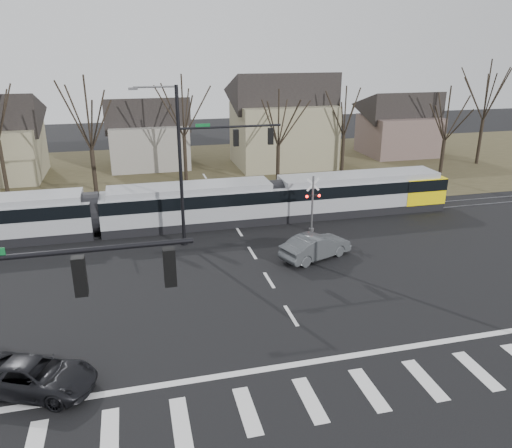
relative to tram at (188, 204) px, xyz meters
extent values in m
plane|color=black|center=(3.26, -16.00, -1.66)|extent=(140.00, 140.00, 0.00)
cube|color=#38331E|center=(3.26, 16.00, -1.66)|extent=(140.00, 28.00, 0.01)
cube|color=silver|center=(-7.54, -20.00, -1.66)|extent=(0.60, 2.60, 0.01)
cube|color=silver|center=(-5.14, -20.00, -1.66)|extent=(0.60, 2.60, 0.01)
cube|color=silver|center=(-2.74, -20.00, -1.66)|extent=(0.60, 2.60, 0.01)
cube|color=silver|center=(-0.34, -20.00, -1.66)|extent=(0.60, 2.60, 0.01)
cube|color=silver|center=(2.06, -20.00, -1.66)|extent=(0.60, 2.60, 0.01)
cube|color=silver|center=(4.46, -20.00, -1.66)|extent=(0.60, 2.60, 0.01)
cube|color=silver|center=(6.86, -20.00, -1.66)|extent=(0.60, 2.60, 0.01)
cube|color=silver|center=(9.26, -20.00, -1.66)|extent=(0.60, 2.60, 0.01)
cube|color=silver|center=(3.26, -17.80, -1.66)|extent=(28.00, 0.35, 0.01)
cube|color=silver|center=(3.26, -14.00, -1.66)|extent=(0.18, 2.00, 0.01)
cube|color=silver|center=(3.26, -10.00, -1.66)|extent=(0.18, 2.00, 0.01)
cube|color=silver|center=(3.26, -6.00, -1.66)|extent=(0.18, 2.00, 0.01)
cube|color=silver|center=(3.26, -2.00, -1.66)|extent=(0.18, 2.00, 0.01)
cube|color=silver|center=(3.26, 2.00, -1.66)|extent=(0.18, 2.00, 0.01)
cube|color=silver|center=(3.26, 6.00, -1.66)|extent=(0.18, 2.00, 0.01)
cube|color=silver|center=(3.26, 10.00, -1.66)|extent=(0.18, 2.00, 0.01)
cube|color=silver|center=(3.26, 14.00, -1.66)|extent=(0.18, 2.00, 0.01)
cube|color=#59595E|center=(3.26, -0.90, -1.63)|extent=(90.00, 0.12, 0.06)
cube|color=#59595E|center=(3.26, 0.50, -1.63)|extent=(90.00, 0.12, 0.06)
cube|color=gray|center=(0.19, 0.00, -0.14)|extent=(12.54, 2.93, 3.05)
cube|color=black|center=(0.19, 0.00, 0.48)|extent=(12.56, 2.97, 0.89)
cube|color=gray|center=(13.25, 0.00, -0.14)|extent=(13.58, 2.93, 3.05)
cube|color=black|center=(13.25, 0.00, 0.48)|extent=(13.60, 2.97, 0.89)
cube|color=yellow|center=(18.37, 0.00, -0.04)|extent=(3.34, 2.99, 2.04)
imported|color=#424649|center=(6.87, -7.70, -0.90)|extent=(4.78, 5.74, 1.53)
imported|color=black|center=(-7.90, -16.93, -1.02)|extent=(5.43, 6.17, 1.29)
cylinder|color=black|center=(-5.49, -22.00, 5.94)|extent=(6.50, 0.14, 0.14)
cube|color=black|center=(-5.17, -22.00, 5.24)|extent=(0.32, 0.32, 1.05)
sphere|color=#FF0C07|center=(-5.17, -22.00, 5.57)|extent=(0.22, 0.22, 0.22)
cube|color=black|center=(-2.89, -22.00, 5.24)|extent=(0.32, 0.32, 1.05)
sphere|color=#FF0C07|center=(-2.89, -22.00, 5.57)|extent=(0.22, 0.22, 0.22)
cylinder|color=black|center=(-0.74, -3.50, 3.44)|extent=(0.22, 0.22, 10.20)
cylinder|color=black|center=(-0.74, -3.50, -1.51)|extent=(0.44, 0.44, 0.30)
cylinder|color=black|center=(2.51, -3.50, 5.94)|extent=(6.50, 0.14, 0.14)
cube|color=#0C5926|center=(0.76, -3.50, 6.09)|extent=(0.90, 0.03, 0.22)
cube|color=black|center=(2.83, -3.50, 5.24)|extent=(0.32, 0.32, 1.05)
sphere|color=#FF0C07|center=(2.83, -3.50, 5.57)|extent=(0.22, 0.22, 0.22)
cube|color=black|center=(5.11, -3.50, 5.24)|extent=(0.32, 0.32, 1.05)
sphere|color=#FF0C07|center=(5.11, -3.50, 5.57)|extent=(0.22, 0.22, 0.22)
cube|color=#59595B|center=(-3.24, -3.50, 8.36)|extent=(0.55, 0.22, 0.14)
cylinder|color=#59595B|center=(8.26, -3.20, 0.34)|extent=(0.14, 0.14, 4.00)
cylinder|color=#59595B|center=(8.26, -3.20, -1.56)|extent=(0.36, 0.36, 0.20)
cube|color=silver|center=(8.26, -3.20, 1.74)|extent=(0.95, 0.04, 0.95)
cube|color=silver|center=(8.26, -3.20, 1.74)|extent=(0.95, 0.04, 0.95)
cube|color=black|center=(8.26, -3.20, 0.94)|extent=(1.00, 0.10, 0.12)
sphere|color=#FF0C07|center=(7.81, -3.28, 0.94)|extent=(0.18, 0.18, 0.18)
sphere|color=#FF0C07|center=(8.71, -3.28, 0.94)|extent=(0.18, 0.18, 0.18)
cube|color=gray|center=(-1.74, 20.00, 0.59)|extent=(8.00, 7.00, 4.50)
cube|color=gray|center=(12.26, 17.00, 1.59)|extent=(10.00, 8.00, 6.50)
cube|color=brown|center=(27.26, 19.00, 0.59)|extent=(8.00, 7.00, 4.50)
camera|label=1|loc=(-3.61, -34.26, 10.83)|focal=35.00mm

